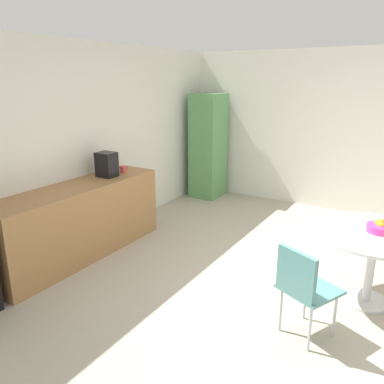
% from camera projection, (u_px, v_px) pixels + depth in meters
% --- Properties ---
extents(ground_plane, '(6.00, 6.00, 0.00)m').
position_uv_depth(ground_plane, '(303.00, 296.00, 3.90)').
color(ground_plane, '#B2A893').
extents(wall_back, '(6.00, 0.10, 2.60)m').
position_uv_depth(wall_back, '(85.00, 144.00, 5.04)').
color(wall_back, white).
rests_on(wall_back, ground_plane).
extents(wall_side_right, '(0.10, 6.00, 2.60)m').
position_uv_depth(wall_side_right, '(364.00, 134.00, 5.98)').
color(wall_side_right, white).
rests_on(wall_side_right, ground_plane).
extents(counter_block, '(2.32, 0.60, 0.90)m').
position_uv_depth(counter_block, '(79.00, 221.00, 4.69)').
color(counter_block, '#9E7042').
rests_on(counter_block, ground_plane).
extents(locker_cabinet, '(0.60, 0.50, 1.88)m').
position_uv_depth(locker_cabinet, '(208.00, 146.00, 7.00)').
color(locker_cabinet, '#599959').
rests_on(locker_cabinet, ground_plane).
extents(round_table, '(1.13, 1.13, 0.75)m').
position_uv_depth(round_table, '(374.00, 245.00, 3.62)').
color(round_table, silver).
rests_on(round_table, ground_plane).
extents(chair_teal, '(0.56, 0.56, 0.83)m').
position_uv_depth(chair_teal, '(303.00, 283.00, 3.13)').
color(chair_teal, silver).
rests_on(chair_teal, ground_plane).
extents(fruit_bowl, '(0.25, 0.25, 0.13)m').
position_uv_depth(fruit_bowl, '(381.00, 227.00, 3.58)').
color(fruit_bowl, '#D8338C').
rests_on(fruit_bowl, round_table).
extents(mug_white, '(0.13, 0.08, 0.09)m').
position_uv_depth(mug_white, '(123.00, 169.00, 5.18)').
color(mug_white, '#D84C4C').
rests_on(mug_white, counter_block).
extents(coffee_maker, '(0.20, 0.24, 0.32)m').
position_uv_depth(coffee_maker, '(107.00, 164.00, 4.95)').
color(coffee_maker, black).
rests_on(coffee_maker, counter_block).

